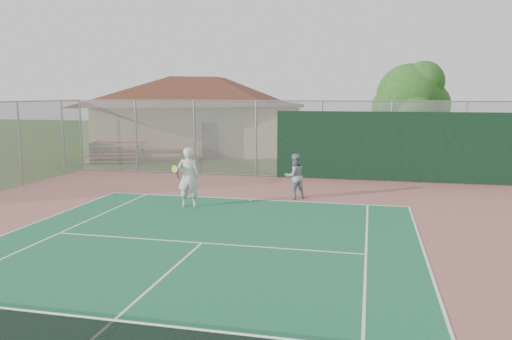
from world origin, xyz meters
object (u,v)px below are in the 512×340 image
(clubhouse, at_px, (199,107))
(player_grey_back, at_px, (294,177))
(player_white_front, at_px, (188,178))
(tree, at_px, (411,99))
(bleachers, at_px, (116,152))

(clubhouse, xyz_separation_m, player_grey_back, (8.45, -13.82, -2.13))
(player_white_front, height_order, player_grey_back, player_white_front)
(player_white_front, bearing_deg, tree, -140.27)
(clubhouse, xyz_separation_m, bleachers, (-2.71, -6.41, -2.35))
(bleachers, distance_m, player_grey_back, 13.40)
(tree, bearing_deg, clubhouse, 157.84)
(bleachers, bearing_deg, tree, -12.68)
(tree, xyz_separation_m, player_grey_back, (-4.59, -8.51, -2.73))
(bleachers, bearing_deg, player_grey_back, -50.26)
(clubhouse, distance_m, player_white_front, 16.87)
(player_white_front, distance_m, player_grey_back, 3.92)
(clubhouse, height_order, tree, clubhouse)
(bleachers, xyz_separation_m, player_grey_back, (11.16, -7.42, 0.22))
(bleachers, bearing_deg, player_white_front, -67.14)
(clubhouse, bearing_deg, tree, -37.55)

